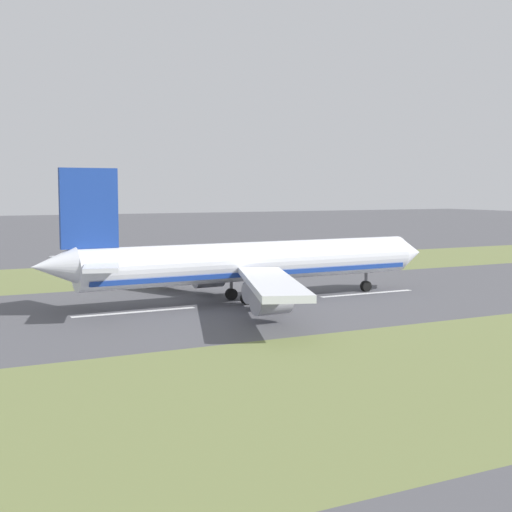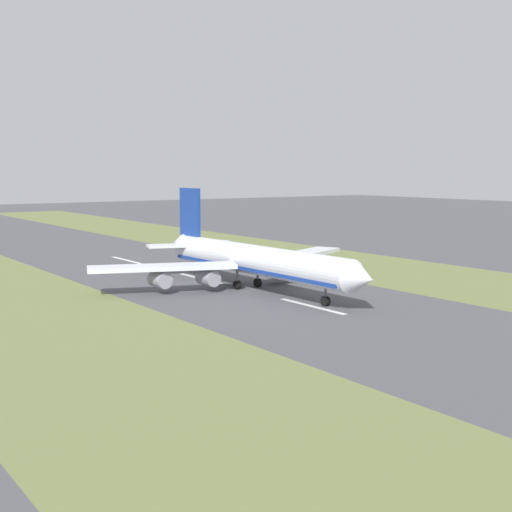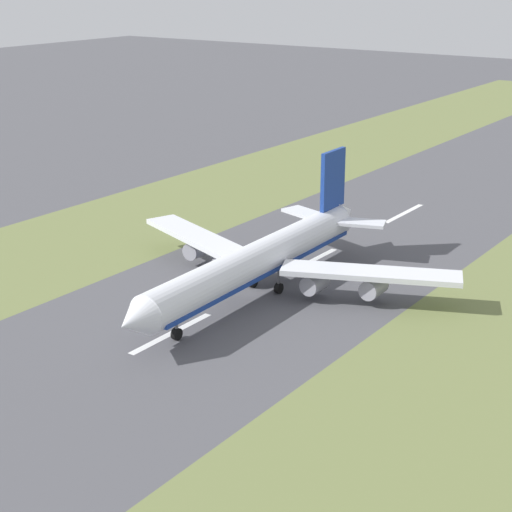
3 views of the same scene
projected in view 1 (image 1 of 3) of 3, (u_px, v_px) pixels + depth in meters
The scene contains 6 objects.
ground_plane at pixel (257, 302), 109.35m from camera, with size 800.00×800.00×0.00m, color #4C4C51.
grass_median_west at pixel (159, 272), 149.26m from camera, with size 40.00×600.00×0.01m, color olive.
grass_median_east at pixel (467, 367), 69.44m from camera, with size 40.00×600.00×0.01m, color olive.
centreline_dash_mid at pixel (135, 312), 100.57m from camera, with size 1.20×18.00×0.01m, color silver.
centreline_dash_far at pixel (367, 293), 118.68m from camera, with size 1.20×18.00×0.01m, color silver.
airplane_main_jet at pixel (245, 263), 109.54m from camera, with size 64.12×67.12×20.20m.
Camera 1 is at (96.31, -49.34, 17.26)m, focal length 50.00 mm.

